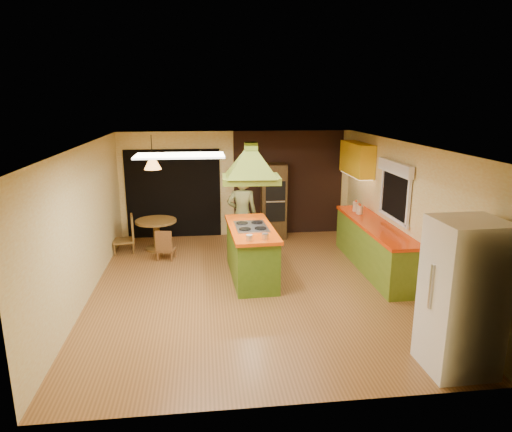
{
  "coord_description": "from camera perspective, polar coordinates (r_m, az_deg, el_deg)",
  "views": [
    {
      "loc": [
        -0.79,
        -7.47,
        3.24
      ],
      "look_at": [
        0.15,
        0.55,
        1.15
      ],
      "focal_mm": 32.0,
      "sensor_mm": 36.0,
      "label": 1
    }
  ],
  "objects": [
    {
      "name": "wall_oven",
      "position": [
        10.8,
        2.21,
        1.9
      ],
      "size": [
        0.61,
        0.63,
        1.76
      ],
      "rotation": [
        0.0,
        0.0,
        -0.06
      ],
      "color": "#493217",
      "rests_on": "ground"
    },
    {
      "name": "chair_left",
      "position": [
        10.22,
        -16.29,
        -2.18
      ],
      "size": [
        0.52,
        0.52,
        0.82
      ],
      "primitive_type": null,
      "rotation": [
        0.0,
        0.0,
        -1.39
      ],
      "color": "brown",
      "rests_on": "ground"
    },
    {
      "name": "refrigerator",
      "position": [
        6.03,
        24.38,
        -9.18
      ],
      "size": [
        0.8,
        0.76,
        1.9
      ],
      "primitive_type": "cube",
      "rotation": [
        0.0,
        0.0,
        0.02
      ],
      "color": "white",
      "rests_on": "ground"
    },
    {
      "name": "dining_table",
      "position": [
        10.2,
        -12.35,
        -1.6
      ],
      "size": [
        0.89,
        0.89,
        0.67
      ],
      "rotation": [
        0.0,
        0.0,
        -0.26
      ],
      "color": "brown",
      "rests_on": "ground"
    },
    {
      "name": "ceiling_plane",
      "position": [
        7.55,
        -0.63,
        8.89
      ],
      "size": [
        6.5,
        6.5,
        0.0
      ],
      "primitive_type": "plane",
      "rotation": [
        3.14,
        0.0,
        0.0
      ],
      "color": "silver",
      "rests_on": "room_walls"
    },
    {
      "name": "upper_cabinets",
      "position": [
        10.32,
        12.49,
        6.99
      ],
      "size": [
        0.34,
        1.4,
        0.7
      ],
      "primitive_type": "cube",
      "color": "yellow",
      "rests_on": "room_walls"
    },
    {
      "name": "window_right",
      "position": [
        8.73,
        17.03,
        4.19
      ],
      "size": [
        0.12,
        1.35,
        1.06
      ],
      "color": "black",
      "rests_on": "room_walls"
    },
    {
      "name": "canister_small",
      "position": [
        9.64,
        12.86,
        0.74
      ],
      "size": [
        0.15,
        0.15,
        0.17
      ],
      "primitive_type": "cylinder",
      "rotation": [
        0.0,
        0.0,
        -0.16
      ],
      "color": "beige",
      "rests_on": "right_counter"
    },
    {
      "name": "man",
      "position": [
        9.58,
        -1.75,
        0.17
      ],
      "size": [
        0.67,
        0.47,
        1.74
      ],
      "primitive_type": "imported",
      "rotation": [
        0.0,
        0.0,
        3.05
      ],
      "color": "brown",
      "rests_on": "ground"
    },
    {
      "name": "brick_panel",
      "position": [
        11.07,
        4.07,
        4.13
      ],
      "size": [
        2.64,
        0.03,
        2.5
      ],
      "primitive_type": "cube",
      "color": "#381E14",
      "rests_on": "ground"
    },
    {
      "name": "ground",
      "position": [
        8.18,
        -0.58,
        -8.82
      ],
      "size": [
        6.5,
        6.5,
        0.0
      ],
      "primitive_type": "plane",
      "color": "#956130",
      "rests_on": "ground"
    },
    {
      "name": "kitchen_island",
      "position": [
        8.42,
        -0.6,
        -4.52
      ],
      "size": [
        0.86,
        1.98,
        0.99
      ],
      "rotation": [
        0.0,
        0.0,
        0.04
      ],
      "color": "#4C731C",
      "rests_on": "ground"
    },
    {
      "name": "canister_medium",
      "position": [
        9.68,
        12.77,
        0.83
      ],
      "size": [
        0.16,
        0.16,
        0.18
      ],
      "primitive_type": "cylinder",
      "rotation": [
        0.0,
        0.0,
        -0.35
      ],
      "color": "beige",
      "rests_on": "right_counter"
    },
    {
      "name": "nook_opening",
      "position": [
        10.94,
        -10.27,
        2.74
      ],
      "size": [
        2.2,
        0.03,
        2.1
      ],
      "primitive_type": "cube",
      "color": "black",
      "rests_on": "ground"
    },
    {
      "name": "chair_near",
      "position": [
        9.6,
        -11.18,
        -3.46
      ],
      "size": [
        0.42,
        0.42,
        0.65
      ],
      "primitive_type": null,
      "rotation": [
        0.0,
        0.0,
        2.93
      ],
      "color": "brown",
      "rests_on": "ground"
    },
    {
      "name": "fluor_panel",
      "position": [
        6.32,
        -9.5,
        7.46
      ],
      "size": [
        1.2,
        0.6,
        0.03
      ],
      "primitive_type": "cube",
      "color": "white",
      "rests_on": "ceiling_plane"
    },
    {
      "name": "canister_large",
      "position": [
        9.87,
        12.38,
        1.17
      ],
      "size": [
        0.17,
        0.17,
        0.2
      ],
      "primitive_type": "cylinder",
      "rotation": [
        0.0,
        0.0,
        -0.36
      ],
      "color": "beige",
      "rests_on": "right_counter"
    },
    {
      "name": "right_counter",
      "position": [
        9.13,
        14.51,
        -3.68
      ],
      "size": [
        0.62,
        3.05,
        0.92
      ],
      "color": "olive",
      "rests_on": "ground"
    },
    {
      "name": "pendant_lamp",
      "position": [
        9.91,
        -12.8,
        6.39
      ],
      "size": [
        0.48,
        0.48,
        0.23
      ],
      "primitive_type": "cone",
      "rotation": [
        0.0,
        0.0,
        0.42
      ],
      "color": "#FF9E3F",
      "rests_on": "ceiling_plane"
    },
    {
      "name": "range_hood",
      "position": [
        8.02,
        -0.63,
        7.44
      ],
      "size": [
        1.03,
        0.76,
        0.79
      ],
      "rotation": [
        0.0,
        0.0,
        -0.04
      ],
      "color": "#5E731C",
      "rests_on": "ceiling_plane"
    },
    {
      "name": "room_walls",
      "position": [
        7.77,
        -0.6,
        -0.33
      ],
      "size": [
        5.5,
        6.5,
        6.5
      ],
      "color": "beige",
      "rests_on": "ground"
    }
  ]
}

